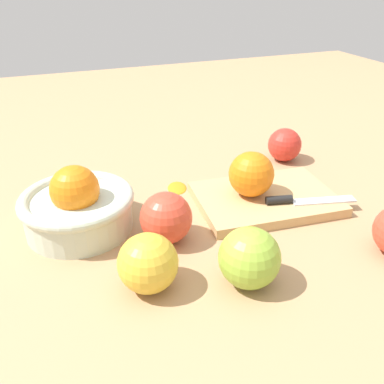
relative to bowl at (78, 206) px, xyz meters
name	(u,v)px	position (x,y,z in m)	size (l,w,h in m)	color
ground_plane	(207,228)	(0.19, -0.07, -0.04)	(2.40, 2.40, 0.00)	tan
bowl	(78,206)	(0.00, 0.00, 0.00)	(0.18, 0.18, 0.11)	beige
cutting_board	(265,199)	(0.32, -0.04, -0.03)	(0.24, 0.17, 0.02)	tan
orange_on_board	(251,174)	(0.29, -0.03, 0.02)	(0.08, 0.08, 0.08)	orange
knife	(299,201)	(0.36, -0.08, -0.02)	(0.15, 0.05, 0.01)	silver
apple_front_center	(251,257)	(0.19, -0.21, 0.00)	(0.08, 0.08, 0.08)	#8EB738
apple_mid_left	(166,218)	(0.12, -0.08, 0.00)	(0.08, 0.08, 0.08)	#D6422D
apple_front_left	(148,263)	(0.07, -0.17, 0.00)	(0.08, 0.08, 0.08)	gold
apple_back_right	(285,145)	(0.45, 0.11, -0.01)	(0.07, 0.07, 0.07)	red
citrus_peel	(176,187)	(0.19, 0.07, -0.04)	(0.05, 0.04, 0.01)	orange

